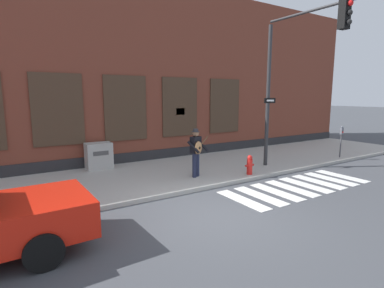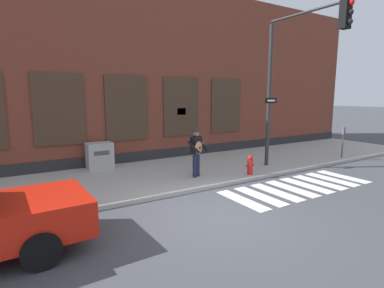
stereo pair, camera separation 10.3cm
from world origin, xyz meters
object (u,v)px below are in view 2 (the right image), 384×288
Objects in this scene: busker at (197,150)px; utility_box at (100,156)px; traffic_light at (295,64)px; parking_meter at (343,137)px; fire_hydrant at (250,165)px.

busker is 1.66× the size of utility_box.
traffic_light is 7.97m from utility_box.
traffic_light is (3.37, -1.16, 2.93)m from busker.
traffic_light reaches higher than parking_meter.
busker is 7.46m from parking_meter.
parking_meter is at bearing -20.12° from utility_box.
traffic_light reaches higher than utility_box.
parking_meter is at bearing 0.73° from fire_hydrant.
utility_box is at bearing 130.18° from busker.
parking_meter is at bearing -5.03° from busker.
traffic_light is 5.60× the size of utility_box.
traffic_light is at bearing -18.97° from busker.
traffic_light is at bearing -35.15° from utility_box.
traffic_light is 3.89m from fire_hydrant.
utility_box is at bearing 144.85° from traffic_light.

